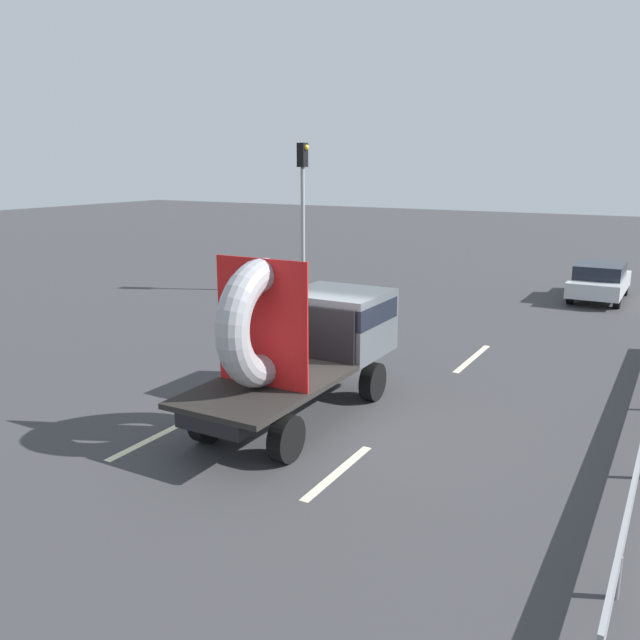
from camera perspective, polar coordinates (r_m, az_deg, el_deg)
The scene contains 8 objects.
ground_plane at distance 13.33m, azimuth -0.45°, elevation -8.51°, with size 120.00×120.00×0.00m, color #38383A.
flatbed_truck at distance 13.27m, azimuth -0.87°, elevation -1.35°, with size 2.02×5.50×3.37m.
distant_sedan at distance 26.72m, azimuth 23.00°, elevation 3.18°, with size 1.80×4.20×1.37m.
traffic_light at distance 25.92m, azimuth -1.49°, elevation 10.65°, with size 0.42×0.36×5.73m.
lane_dash_left_near at distance 12.98m, azimuth -13.50°, elevation -9.52°, with size 2.72×0.16×0.01m, color beige.
lane_dash_left_far at distance 19.39m, azimuth 3.04°, elevation -1.49°, with size 2.86×0.16×0.01m, color beige.
lane_dash_right_near at distance 11.19m, azimuth 1.58°, elevation -12.98°, with size 2.25×0.16×0.01m, color beige.
lane_dash_right_far at distance 17.74m, azimuth 13.03°, elevation -3.24°, with size 2.80×0.16×0.01m, color beige.
Camera 1 is at (6.18, -10.72, 4.97)m, focal length 37.06 mm.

